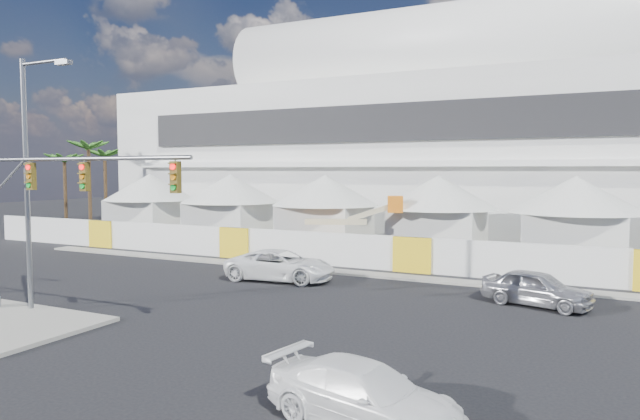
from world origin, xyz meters
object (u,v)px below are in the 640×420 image
at_px(traffic_mast, 27,214).
at_px(streetlight_median, 31,167).
at_px(sedan_silver, 537,288).
at_px(pickup_near, 364,395).
at_px(lot_car_a, 590,263).
at_px(pickup_curb, 280,265).
at_px(boom_lift, 326,239).

relative_size(traffic_mast, streetlight_median, 1.07).
relative_size(sedan_silver, streetlight_median, 0.45).
height_order(sedan_silver, pickup_near, sedan_silver).
bearing_deg(sedan_silver, lot_car_a, 3.43).
relative_size(sedan_silver, pickup_curb, 0.79).
bearing_deg(pickup_curb, traffic_mast, 148.48).
xyz_separation_m(sedan_silver, boom_lift, (-14.35, 9.39, 0.31)).
height_order(traffic_mast, boom_lift, traffic_mast).
xyz_separation_m(pickup_curb, lot_car_a, (14.54, 8.54, -0.09)).
bearing_deg(pickup_near, sedan_silver, 0.79).
bearing_deg(boom_lift, streetlight_median, -121.87).
height_order(sedan_silver, streetlight_median, streetlight_median).
height_order(pickup_near, boom_lift, boom_lift).
bearing_deg(lot_car_a, sedan_silver, -171.09).
xyz_separation_m(streetlight_median, boom_lift, (3.76, 19.49, -4.80)).
relative_size(sedan_silver, boom_lift, 0.55).
relative_size(streetlight_median, boom_lift, 1.22).
bearing_deg(boom_lift, traffic_mast, -120.21).
bearing_deg(boom_lift, pickup_near, -83.59).
height_order(sedan_silver, traffic_mast, traffic_mast).
distance_m(sedan_silver, traffic_mast, 20.87).
xyz_separation_m(pickup_curb, pickup_near, (10.21, -13.87, -0.10)).
bearing_deg(sedan_silver, traffic_mast, 137.27).
xyz_separation_m(pickup_curb, traffic_mast, (-5.03, -10.81, 3.27)).
distance_m(lot_car_a, streetlight_median, 27.95).
bearing_deg(lot_car_a, streetlight_median, 154.64).
height_order(streetlight_median, boom_lift, streetlight_median).
bearing_deg(streetlight_median, pickup_near, -13.02).
distance_m(streetlight_median, boom_lift, 20.42).
relative_size(pickup_near, streetlight_median, 0.48).
height_order(pickup_near, streetlight_median, streetlight_median).
bearing_deg(pickup_curb, sedan_silver, -97.18).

